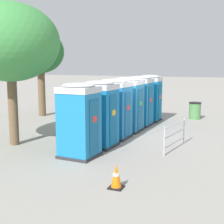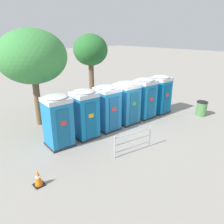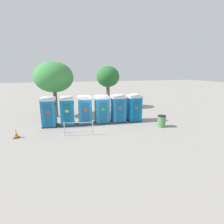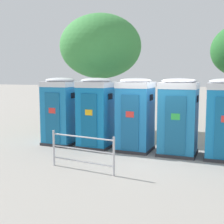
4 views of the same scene
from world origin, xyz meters
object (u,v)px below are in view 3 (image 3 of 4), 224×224
(portapotty_3, at_px, (102,109))
(street_tree_0, at_px, (108,77))
(portapotty_5, at_px, (134,107))
(trash_can, at_px, (161,121))
(portapotty_1, at_px, (67,110))
(traffic_cone, at_px, (16,134))
(portapotty_2, at_px, (85,110))
(portapotty_4, at_px, (118,108))
(event_barrier, at_px, (79,128))
(portapotty_0, at_px, (49,111))
(street_tree_1, at_px, (54,77))

(portapotty_3, height_order, street_tree_0, street_tree_0)
(portapotty_5, xyz_separation_m, trash_can, (1.49, -2.29, -0.80))
(portapotty_1, xyz_separation_m, trash_can, (7.43, -2.69, -0.80))
(portapotty_3, height_order, traffic_cone, portapotty_3)
(portapotty_1, xyz_separation_m, street_tree_0, (5.21, 6.11, 2.49))
(portapotty_2, relative_size, street_tree_0, 0.50)
(portapotty_1, distance_m, portapotty_4, 4.46)
(portapotty_2, height_order, trash_can, portapotty_2)
(traffic_cone, bearing_deg, event_barrier, -9.91)
(portapotty_4, xyz_separation_m, traffic_cone, (-8.04, -1.76, -0.97))
(portapotty_0, relative_size, traffic_cone, 3.97)
(portapotty_3, xyz_separation_m, street_tree_0, (2.24, 6.28, 2.49))
(portapotty_2, distance_m, street_tree_0, 7.63)
(portapotty_1, height_order, street_tree_1, street_tree_1)
(street_tree_0, bearing_deg, portapotty_3, -109.65)
(portapotty_5, height_order, street_tree_0, street_tree_0)
(portapotty_1, bearing_deg, portapotty_4, -3.39)
(portapotty_1, distance_m, street_tree_0, 8.41)
(portapotty_3, bearing_deg, portapotty_1, 176.70)
(street_tree_0, height_order, street_tree_1, street_tree_1)
(portapotty_5, height_order, event_barrier, portapotty_5)
(portapotty_0, relative_size, portapotty_1, 1.00)
(portapotty_1, bearing_deg, traffic_cone, -150.58)
(street_tree_0, bearing_deg, portapotty_2, -121.10)
(portapotty_2, distance_m, traffic_cone, 5.52)
(portapotty_0, distance_m, portapotty_5, 7.44)
(portapotty_2, bearing_deg, street_tree_0, 58.90)
(street_tree_1, distance_m, trash_can, 10.85)
(portapotty_2, relative_size, event_barrier, 1.26)
(portapotty_5, bearing_deg, event_barrier, -155.97)
(portapotty_3, height_order, street_tree_1, street_tree_1)
(street_tree_1, bearing_deg, portapotty_3, -40.69)
(event_barrier, bearing_deg, portapotty_1, 102.90)
(portapotty_3, height_order, portapotty_5, same)
(portapotty_5, bearing_deg, traffic_cone, -170.30)
(portapotty_5, bearing_deg, trash_can, -56.91)
(portapotty_0, bearing_deg, portapotty_1, -4.05)
(portapotty_3, height_order, trash_can, portapotty_3)
(event_barrier, bearing_deg, trash_can, 0.62)
(portapotty_0, bearing_deg, traffic_cone, -134.66)
(portapotty_1, xyz_separation_m, street_tree_1, (-0.99, 3.23, 2.64))
(portapotty_5, bearing_deg, portapotty_1, 176.20)
(portapotty_4, relative_size, event_barrier, 1.26)
(portapotty_0, bearing_deg, portapotty_3, -3.55)
(portapotty_1, height_order, portapotty_3, same)
(portapotty_2, bearing_deg, traffic_cone, -158.94)
(portapotty_1, xyz_separation_m, portapotty_2, (1.49, -0.07, -0.00))
(portapotty_3, distance_m, trash_can, 5.18)
(trash_can, relative_size, traffic_cone, 1.50)
(street_tree_1, bearing_deg, trash_can, -35.11)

